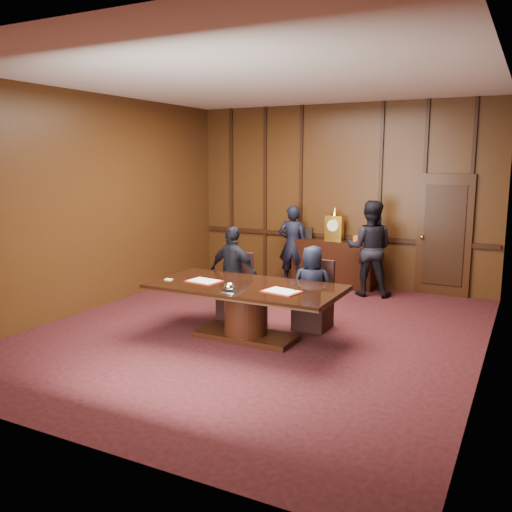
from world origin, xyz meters
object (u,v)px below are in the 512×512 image
at_px(conference_table, 246,303).
at_px(witness_right, 370,248).
at_px(signatory_left, 233,273).
at_px(signatory_right, 312,288).
at_px(sideboard, 334,261).
at_px(witness_left, 293,245).

bearing_deg(conference_table, witness_right, 75.47).
relative_size(signatory_left, signatory_right, 1.16).
height_order(conference_table, witness_right, witness_right).
bearing_deg(signatory_right, witness_right, -105.94).
bearing_deg(conference_table, signatory_left, 129.09).
bearing_deg(signatory_left, conference_table, 133.85).
relative_size(sideboard, signatory_right, 1.29).
height_order(signatory_left, signatory_right, signatory_left).
distance_m(witness_left, witness_right, 1.65).
bearing_deg(witness_left, witness_right, 158.86).
relative_size(witness_left, witness_right, 0.90).
bearing_deg(sideboard, conference_table, -90.08).
distance_m(sideboard, witness_right, 1.00).
xyz_separation_m(signatory_left, witness_right, (1.47, 2.38, 0.15)).
height_order(sideboard, signatory_left, sideboard).
distance_m(conference_table, signatory_right, 1.04).
bearing_deg(signatory_left, witness_left, -82.05).
bearing_deg(witness_left, signatory_left, 81.16).
bearing_deg(sideboard, witness_left, -168.73).
height_order(conference_table, signatory_left, signatory_left).
bearing_deg(witness_left, conference_table, 91.01).
relative_size(conference_table, witness_right, 1.51).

